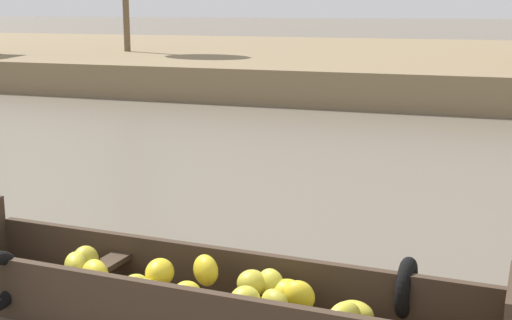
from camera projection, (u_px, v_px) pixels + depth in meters
name	position (u px, v px, depth m)	size (l,w,h in m)	color
ground_plane	(250.00, 183.00, 10.72)	(300.00, 300.00, 0.00)	#665B4C
riverbank_strip	(408.00, 63.00, 27.22)	(160.00, 20.00, 0.98)	#7F6B4C
banana_boat	(200.00, 289.00, 5.84)	(6.11, 1.54, 0.99)	#3D2D21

